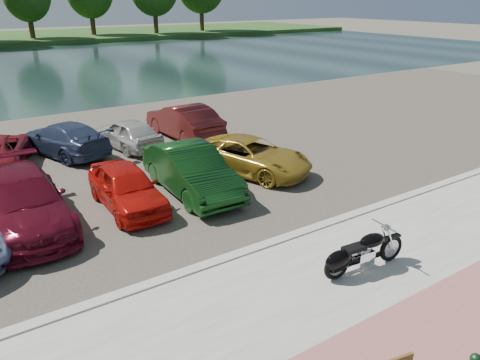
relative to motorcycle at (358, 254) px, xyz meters
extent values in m
plane|color=#595447|center=(0.31, 0.18, -0.56)|extent=(200.00, 200.00, 0.00)
cube|color=#9F9E96|center=(0.31, -0.82, -0.51)|extent=(60.00, 6.00, 0.10)
cube|color=#995658|center=(0.31, -2.32, -0.46)|extent=(60.00, 2.00, 0.01)
cube|color=#9F9E96|center=(0.31, 2.18, -0.49)|extent=(60.00, 0.30, 0.14)
cube|color=#3C3830|center=(0.31, 11.18, -0.54)|extent=(60.00, 18.00, 0.04)
cube|color=#182B2A|center=(0.31, 40.18, -0.56)|extent=(120.00, 40.00, 0.00)
sphere|color=#16331C|center=(-1.19, -3.52, 0.26)|extent=(0.18, 0.18, 0.18)
cylinder|color=#372814|center=(6.31, 66.18, 2.29)|extent=(0.70, 0.70, 4.50)
cylinder|color=#372814|center=(15.31, 67.58, 2.51)|extent=(0.70, 0.70, 4.95)
cylinder|color=#372814|center=(24.31, 64.78, 2.74)|extent=(0.70, 0.70, 5.40)
cylinder|color=#372814|center=(33.31, 66.18, 2.96)|extent=(0.70, 0.70, 5.85)
torus|color=black|center=(1.04, -0.10, -0.12)|extent=(0.69, 0.18, 0.68)
torus|color=black|center=(-0.60, 0.05, -0.12)|extent=(0.69, 0.18, 0.68)
cylinder|color=#B2B2B7|center=(1.04, -0.10, -0.12)|extent=(0.46, 0.10, 0.46)
cylinder|color=#B2B2B7|center=(-0.60, 0.05, -0.12)|extent=(0.46, 0.10, 0.46)
cylinder|color=silver|center=(0.89, -0.19, 0.18)|extent=(0.33, 0.08, 0.63)
cylinder|color=silver|center=(0.91, 0.01, 0.18)|extent=(0.33, 0.08, 0.63)
cylinder|color=silver|center=(0.71, -0.07, 0.57)|extent=(0.10, 0.75, 0.04)
sphere|color=silver|center=(0.81, -0.08, 0.49)|extent=(0.17, 0.17, 0.16)
sphere|color=silver|center=(0.88, -0.09, 0.49)|extent=(0.12, 0.12, 0.11)
cube|color=black|center=(1.04, -0.10, 0.19)|extent=(0.46, 0.18, 0.06)
cube|color=black|center=(0.22, -0.03, -0.18)|extent=(1.20, 0.21, 0.08)
cube|color=silver|center=(0.17, -0.02, -0.11)|extent=(0.48, 0.36, 0.34)
cylinder|color=silver|center=(0.27, -0.03, 0.09)|extent=(0.26, 0.20, 0.27)
cylinder|color=silver|center=(0.07, -0.01, 0.09)|extent=(0.26, 0.20, 0.27)
ellipsoid|color=black|center=(0.40, -0.04, 0.26)|extent=(0.71, 0.42, 0.32)
cube|color=black|center=(-0.13, 0.01, 0.20)|extent=(0.57, 0.33, 0.10)
ellipsoid|color=black|center=(-0.55, 0.04, 0.00)|extent=(0.76, 0.40, 0.50)
cube|color=black|center=(-0.60, 0.05, -0.07)|extent=(0.41, 0.22, 0.30)
cylinder|color=silver|center=(-0.12, 0.17, -0.24)|extent=(1.10, 0.19, 0.09)
cylinder|color=silver|center=(-0.12, 0.17, -0.16)|extent=(1.10, 0.19, 0.09)
cylinder|color=#B2B2B7|center=(0.05, -0.19, -0.33)|extent=(0.04, 0.14, 0.22)
imported|color=maroon|center=(-5.86, 6.84, 0.24)|extent=(2.24, 5.28, 1.52)
imported|color=red|center=(-3.02, 6.48, 0.14)|extent=(1.65, 3.89, 1.31)
imported|color=#103B13|center=(-0.84, 6.42, 0.25)|extent=(1.81, 4.72, 1.54)
imported|color=#A98727|center=(1.84, 6.90, 0.11)|extent=(3.61, 5.03, 1.27)
imported|color=navy|center=(-3.24, 12.80, 0.14)|extent=(3.22, 4.92, 1.33)
imported|color=beige|center=(-0.78, 12.18, 0.12)|extent=(2.10, 3.96, 1.28)
imported|color=#511516|center=(1.95, 12.30, 0.24)|extent=(1.81, 4.70, 1.53)
camera|label=1|loc=(-7.41, -6.24, 5.50)|focal=35.00mm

